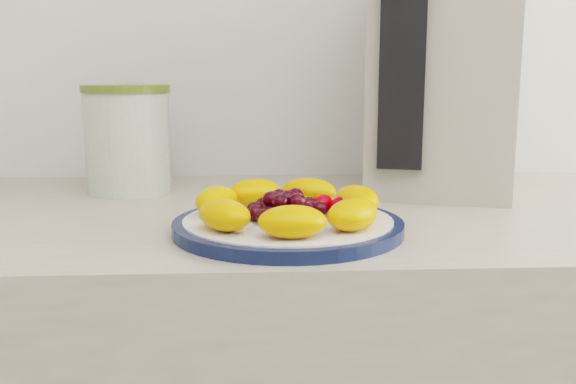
{
  "coord_description": "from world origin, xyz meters",
  "views": [
    {
      "loc": [
        -0.11,
        0.3,
        1.09
      ],
      "look_at": [
        -0.07,
        1.06,
        0.95
      ],
      "focal_mm": 40.0,
      "sensor_mm": 36.0,
      "label": 1
    }
  ],
  "objects": [
    {
      "name": "appliance_body",
      "position": [
        0.2,
        1.35,
        1.09
      ],
      "size": [
        0.29,
        0.35,
        0.38
      ],
      "primitive_type": "cube",
      "rotation": [
        0.0,
        0.0,
        -0.28
      ],
      "color": "#A6A091",
      "rests_on": "counter"
    },
    {
      "name": "plate_face",
      "position": [
        -0.07,
        1.06,
        0.91
      ],
      "size": [
        0.25,
        0.25,
        0.02
      ],
      "primitive_type": "cylinder",
      "color": "white",
      "rests_on": "counter"
    },
    {
      "name": "fruit_plate",
      "position": [
        -0.07,
        1.06,
        0.93
      ],
      "size": [
        0.24,
        0.24,
        0.04
      ],
      "color": "orange",
      "rests_on": "plate_face"
    },
    {
      "name": "canister",
      "position": [
        -0.31,
        1.34,
        0.98
      ],
      "size": [
        0.15,
        0.15,
        0.16
      ],
      "primitive_type": "cylinder",
      "rotation": [
        0.0,
        0.0,
        0.11
      ],
      "color": "#415B17",
      "rests_on": "counter"
    },
    {
      "name": "appliance_panel",
      "position": [
        0.1,
        1.22,
        1.09
      ],
      "size": [
        0.07,
        0.04,
        0.28
      ],
      "primitive_type": "cube",
      "rotation": [
        0.0,
        0.0,
        -0.28
      ],
      "color": "black",
      "rests_on": "appliance_body"
    },
    {
      "name": "canister_lid",
      "position": [
        -0.31,
        1.34,
        1.07
      ],
      "size": [
        0.15,
        0.15,
        0.01
      ],
      "primitive_type": "cylinder",
      "rotation": [
        0.0,
        0.0,
        0.11
      ],
      "color": "#516722",
      "rests_on": "canister"
    },
    {
      "name": "plate_rim",
      "position": [
        -0.07,
        1.06,
        0.91
      ],
      "size": [
        0.28,
        0.28,
        0.01
      ],
      "primitive_type": "cylinder",
      "color": "#0F1A3E",
      "rests_on": "counter"
    }
  ]
}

